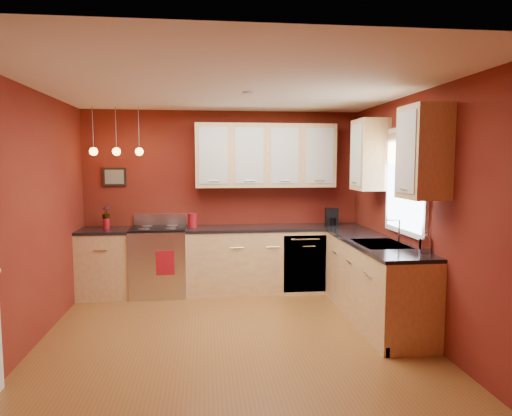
{
  "coord_description": "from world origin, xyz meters",
  "views": [
    {
      "loc": [
        -0.27,
        -4.6,
        1.85
      ],
      "look_at": [
        0.36,
        1.0,
        1.29
      ],
      "focal_mm": 32.0,
      "sensor_mm": 36.0,
      "label": 1
    }
  ],
  "objects": [
    {
      "name": "floor",
      "position": [
        0.0,
        0.0,
        0.0
      ],
      "size": [
        4.2,
        4.2,
        0.0
      ],
      "primitive_type": "plane",
      "color": "brown",
      "rests_on": "ground"
    },
    {
      "name": "ceiling",
      "position": [
        0.0,
        0.0,
        2.6
      ],
      "size": [
        4.0,
        4.2,
        0.02
      ],
      "primitive_type": "cube",
      "color": "white",
      "rests_on": "wall_back"
    },
    {
      "name": "wall_back",
      "position": [
        0.0,
        2.1,
        1.3
      ],
      "size": [
        4.0,
        0.02,
        2.6
      ],
      "primitive_type": "cube",
      "color": "maroon",
      "rests_on": "floor"
    },
    {
      "name": "wall_front",
      "position": [
        0.0,
        -2.1,
        1.3
      ],
      "size": [
        4.0,
        0.02,
        2.6
      ],
      "primitive_type": "cube",
      "color": "maroon",
      "rests_on": "floor"
    },
    {
      "name": "wall_left",
      "position": [
        -2.0,
        0.0,
        1.3
      ],
      "size": [
        0.02,
        4.2,
        2.6
      ],
      "primitive_type": "cube",
      "color": "maroon",
      "rests_on": "floor"
    },
    {
      "name": "wall_right",
      "position": [
        2.0,
        0.0,
        1.3
      ],
      "size": [
        0.02,
        4.2,
        2.6
      ],
      "primitive_type": "cube",
      "color": "maroon",
      "rests_on": "floor"
    },
    {
      "name": "base_cabinets_back_left",
      "position": [
        -1.65,
        1.8,
        0.45
      ],
      "size": [
        0.7,
        0.6,
        0.9
      ],
      "primitive_type": "cube",
      "color": "#E4BF7A",
      "rests_on": "floor"
    },
    {
      "name": "base_cabinets_back_right",
      "position": [
        0.73,
        1.8,
        0.45
      ],
      "size": [
        2.54,
        0.6,
        0.9
      ],
      "primitive_type": "cube",
      "color": "#E4BF7A",
      "rests_on": "floor"
    },
    {
      "name": "base_cabinets_right",
      "position": [
        1.7,
        0.45,
        0.45
      ],
      "size": [
        0.6,
        2.1,
        0.9
      ],
      "primitive_type": "cube",
      "color": "#E4BF7A",
      "rests_on": "floor"
    },
    {
      "name": "counter_back_left",
      "position": [
        -1.65,
        1.8,
        0.92
      ],
      "size": [
        0.7,
        0.62,
        0.04
      ],
      "primitive_type": "cube",
      "color": "black",
      "rests_on": "base_cabinets_back_left"
    },
    {
      "name": "counter_back_right",
      "position": [
        0.73,
        1.8,
        0.92
      ],
      "size": [
        2.54,
        0.62,
        0.04
      ],
      "primitive_type": "cube",
      "color": "black",
      "rests_on": "base_cabinets_back_right"
    },
    {
      "name": "counter_right",
      "position": [
        1.7,
        0.45,
        0.92
      ],
      "size": [
        0.62,
        2.1,
        0.04
      ],
      "primitive_type": "cube",
      "color": "black",
      "rests_on": "base_cabinets_right"
    },
    {
      "name": "gas_range",
      "position": [
        -0.92,
        1.8,
        0.48
      ],
      "size": [
        0.76,
        0.64,
        1.11
      ],
      "color": "silver",
      "rests_on": "floor"
    },
    {
      "name": "dishwasher_front",
      "position": [
        1.1,
        1.51,
        0.45
      ],
      "size": [
        0.6,
        0.02,
        0.8
      ],
      "primitive_type": "cube",
      "color": "silver",
      "rests_on": "base_cabinets_back_right"
    },
    {
      "name": "sink",
      "position": [
        1.7,
        0.3,
        0.92
      ],
      "size": [
        0.5,
        0.7,
        0.33
      ],
      "color": "#949599",
      "rests_on": "counter_right"
    },
    {
      "name": "window",
      "position": [
        1.97,
        0.3,
        1.69
      ],
      "size": [
        0.06,
        1.02,
        1.22
      ],
      "color": "white",
      "rests_on": "wall_right"
    },
    {
      "name": "upper_cabinets_back",
      "position": [
        0.6,
        1.93,
        1.95
      ],
      "size": [
        2.0,
        0.35,
        0.9
      ],
      "primitive_type": "cube",
      "color": "#E4BF7A",
      "rests_on": "wall_back"
    },
    {
      "name": "upper_cabinets_right",
      "position": [
        1.82,
        0.32,
        1.95
      ],
      "size": [
        0.35,
        1.95,
        0.9
      ],
      "primitive_type": "cube",
      "color": "#E4BF7A",
      "rests_on": "wall_right"
    },
    {
      "name": "wall_picture",
      "position": [
        -1.55,
        2.08,
        1.65
      ],
      "size": [
        0.32,
        0.03,
        0.26
      ],
      "primitive_type": "cube",
      "color": "black",
      "rests_on": "wall_back"
    },
    {
      "name": "pendant_lights",
      "position": [
        -1.45,
        1.75,
        2.01
      ],
      "size": [
        0.71,
        0.11,
        0.66
      ],
      "color": "#949599",
      "rests_on": "ceiling"
    },
    {
      "name": "red_canister",
      "position": [
        -0.45,
        1.85,
        1.04
      ],
      "size": [
        0.13,
        0.13,
        0.2
      ],
      "color": "maroon",
      "rests_on": "counter_back_right"
    },
    {
      "name": "red_vase",
      "position": [
        -1.64,
        1.86,
        1.01
      ],
      "size": [
        0.09,
        0.09,
        0.14
      ],
      "primitive_type": "cylinder",
      "color": "maroon",
      "rests_on": "counter_back_left"
    },
    {
      "name": "flowers",
      "position": [
        -1.64,
        1.86,
        1.16
      ],
      "size": [
        0.14,
        0.14,
        0.19
      ],
      "primitive_type": "imported",
      "rotation": [
        0.0,
        0.0,
        -0.36
      ],
      "color": "maroon",
      "rests_on": "red_vase"
    },
    {
      "name": "coffee_maker",
      "position": [
        1.56,
        1.83,
        1.06
      ],
      "size": [
        0.19,
        0.18,
        0.25
      ],
      "rotation": [
        0.0,
        0.0,
        -0.09
      ],
      "color": "black",
      "rests_on": "counter_back_right"
    },
    {
      "name": "soap_pump",
      "position": [
        1.95,
        -0.25,
        1.05
      ],
      "size": [
        0.12,
        0.12,
        0.22
      ],
      "primitive_type": "imported",
      "rotation": [
        0.0,
        0.0,
        -0.23
      ],
      "color": "silver",
      "rests_on": "counter_right"
    },
    {
      "name": "dish_towel",
      "position": [
        -0.81,
        1.47,
        0.52
      ],
      "size": [
        0.24,
        0.02,
        0.33
      ],
      "primitive_type": "cube",
      "color": "maroon",
      "rests_on": "gas_range"
    }
  ]
}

